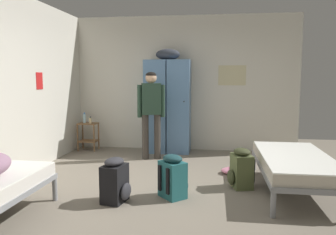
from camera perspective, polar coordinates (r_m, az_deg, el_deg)
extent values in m
plane|color=gray|center=(4.65, -0.46, -12.10)|extent=(8.34, 8.34, 0.00)
cube|color=silver|center=(7.02, 2.71, 5.76)|extent=(4.63, 0.06, 2.76)
cube|color=silver|center=(5.25, -26.09, 4.75)|extent=(0.06, 5.21, 2.76)
cube|color=beige|center=(6.96, 10.81, 7.04)|extent=(0.55, 0.01, 0.40)
cube|color=red|center=(6.01, -20.97, 5.82)|extent=(0.01, 0.20, 0.28)
cube|color=#5B84B2|center=(6.80, -1.95, 1.89)|extent=(0.44, 0.52, 1.85)
cylinder|color=black|center=(6.50, -1.32, 2.77)|extent=(0.02, 0.03, 0.02)
cube|color=#5B84B2|center=(6.74, 1.91, 1.84)|extent=(0.44, 0.52, 1.85)
cylinder|color=black|center=(6.44, 2.73, 2.73)|extent=(0.02, 0.03, 0.02)
ellipsoid|color=#333842|center=(6.76, -0.03, 10.65)|extent=(0.48, 0.36, 0.22)
cylinder|color=brown|center=(7.14, -15.07, -3.38)|extent=(0.03, 0.03, 0.55)
cylinder|color=brown|center=(7.01, -12.43, -3.48)|extent=(0.03, 0.03, 0.55)
cylinder|color=brown|center=(7.38, -14.26, -3.02)|extent=(0.03, 0.03, 0.55)
cylinder|color=brown|center=(7.26, -11.69, -3.12)|extent=(0.03, 0.03, 0.55)
cube|color=brown|center=(7.21, -13.35, -3.89)|extent=(0.38, 0.30, 0.02)
cube|color=brown|center=(7.15, -13.43, -1.00)|extent=(0.38, 0.30, 0.02)
cylinder|color=gray|center=(4.44, -18.66, -11.47)|extent=(0.06, 0.06, 0.28)
cylinder|color=gray|center=(5.80, 22.70, -7.35)|extent=(0.06, 0.06, 0.28)
cylinder|color=gray|center=(5.65, 14.36, -7.41)|extent=(0.06, 0.06, 0.28)
cylinder|color=gray|center=(3.90, 17.40, -13.98)|extent=(0.06, 0.06, 0.28)
cube|color=gray|center=(4.79, 20.68, -8.08)|extent=(0.90, 1.90, 0.06)
cube|color=beige|center=(4.77, 20.73, -6.91)|extent=(0.87, 1.84, 0.14)
cube|color=white|center=(4.75, 20.77, -6.04)|extent=(0.86, 1.82, 0.01)
cylinder|color=#3D3833|center=(6.24, -1.81, -3.25)|extent=(0.12, 0.12, 0.83)
cylinder|color=#3D3833|center=(6.22, -3.86, -3.30)|extent=(0.12, 0.12, 0.83)
cube|color=#284233|center=(6.15, -2.87, 3.18)|extent=(0.39, 0.29, 0.57)
cylinder|color=#284233|center=(6.17, -0.89, 2.83)|extent=(0.08, 0.08, 0.59)
cylinder|color=#284233|center=(6.13, -4.86, 2.78)|extent=(0.08, 0.08, 0.59)
sphere|color=#DBAD89|center=(6.14, -2.89, 6.74)|extent=(0.20, 0.20, 0.20)
ellipsoid|color=black|center=(6.14, -2.89, 7.21)|extent=(0.19, 0.19, 0.11)
cylinder|color=#B2DBEA|center=(7.19, -13.99, -0.15)|extent=(0.06, 0.06, 0.19)
cylinder|color=#2666B2|center=(7.17, -14.01, 0.70)|extent=(0.03, 0.03, 0.03)
cylinder|color=beige|center=(7.08, -13.04, -0.51)|extent=(0.05, 0.05, 0.11)
cylinder|color=black|center=(7.07, -13.05, 0.05)|extent=(0.03, 0.03, 0.03)
cube|color=#566038|center=(4.77, 12.37, -8.87)|extent=(0.31, 0.37, 0.46)
ellipsoid|color=#383D23|center=(4.75, 10.60, -9.94)|extent=(0.14, 0.25, 0.20)
ellipsoid|color=#383D23|center=(4.70, 12.45, -5.70)|extent=(0.28, 0.33, 0.10)
cube|color=black|center=(4.89, 13.56, -8.24)|extent=(0.04, 0.05, 0.32)
cube|color=black|center=(4.73, 14.29, -8.77)|extent=(0.04, 0.05, 0.32)
cube|color=#23666B|center=(4.29, 0.77, -10.48)|extent=(0.39, 0.40, 0.46)
ellipsoid|color=#193D42|center=(4.40, 2.39, -11.17)|extent=(0.22, 0.23, 0.20)
ellipsoid|color=#193D42|center=(4.22, 0.78, -6.98)|extent=(0.35, 0.36, 0.10)
cube|color=black|center=(4.14, -0.06, -10.79)|extent=(0.05, 0.05, 0.32)
cube|color=black|center=(4.28, -1.42, -10.20)|extent=(0.05, 0.05, 0.32)
cube|color=black|center=(4.19, -9.04, -10.99)|extent=(0.30, 0.36, 0.46)
ellipsoid|color=#2D2D33|center=(4.15, -7.15, -12.34)|extent=(0.12, 0.25, 0.20)
ellipsoid|color=#2D2D33|center=(4.12, -9.11, -7.41)|extent=(0.27, 0.32, 0.10)
cube|color=black|center=(4.17, -11.29, -10.79)|extent=(0.03, 0.05, 0.32)
cube|color=black|center=(4.32, -10.10, -10.15)|extent=(0.03, 0.05, 0.32)
ellipsoid|color=pink|center=(5.45, 11.66, -8.86)|extent=(0.50, 0.37, 0.10)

